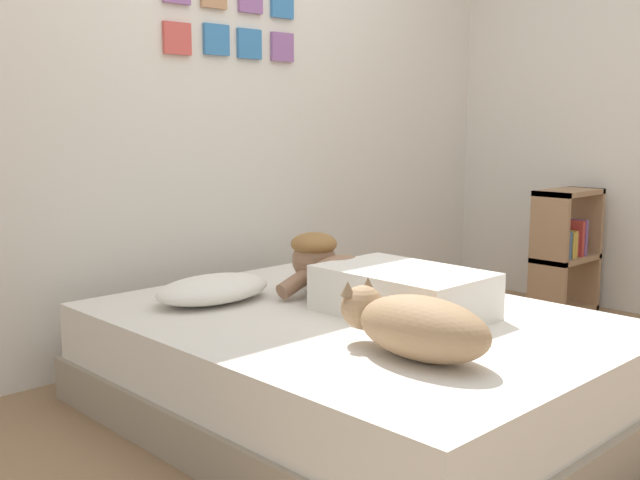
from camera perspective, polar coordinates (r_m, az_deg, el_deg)
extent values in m
plane|color=#8C6B4C|center=(3.16, 10.26, -12.56)|extent=(12.22, 12.22, 0.00)
cube|color=silver|center=(3.98, -7.05, 10.35)|extent=(4.11, 0.10, 2.50)
cube|color=#CC4C47|center=(3.75, -10.77, 14.79)|extent=(0.15, 0.02, 0.15)
cube|color=#3372B2|center=(3.88, -7.86, 14.82)|extent=(0.15, 0.02, 0.15)
cube|color=#3372B2|center=(4.01, -5.37, 14.59)|extent=(0.15, 0.02, 0.15)
cube|color=#8C5999|center=(4.15, -2.88, 14.40)|extent=(0.15, 0.02, 0.15)
cube|color=#3372B2|center=(4.18, -2.89, 17.47)|extent=(0.15, 0.02, 0.15)
cube|color=gray|center=(3.02, 2.69, -11.60)|extent=(1.53, 2.02, 0.18)
cube|color=silver|center=(2.95, 2.72, -7.89)|extent=(1.48, 1.96, 0.23)
ellipsoid|color=white|center=(3.15, -8.10, -3.70)|extent=(0.52, 0.32, 0.11)
cube|color=silver|center=(2.93, 6.32, -3.94)|extent=(0.42, 0.64, 0.18)
ellipsoid|color=#8C664C|center=(3.14, 1.55, -2.61)|extent=(0.32, 0.20, 0.16)
sphere|color=#8C664C|center=(3.25, -0.47, -1.51)|extent=(0.19, 0.19, 0.19)
ellipsoid|color=olive|center=(3.24, -0.47, -0.30)|extent=(0.20, 0.20, 0.10)
cylinder|color=#8C664C|center=(3.18, -1.52, -3.03)|extent=(0.23, 0.07, 0.14)
cylinder|color=#8C664C|center=(3.32, 1.03, -2.53)|extent=(0.23, 0.07, 0.14)
ellipsoid|color=#9E7A56|center=(2.40, 7.81, -6.64)|extent=(0.26, 0.48, 0.20)
sphere|color=#9E7A56|center=(2.56, 3.26, -5.11)|extent=(0.15, 0.15, 0.15)
cone|color=#7E6145|center=(2.52, 2.12, -3.70)|extent=(0.05, 0.05, 0.05)
cone|color=#7E6145|center=(2.59, 3.65, -3.35)|extent=(0.05, 0.05, 0.05)
cylinder|color=white|center=(3.35, -0.67, -3.16)|extent=(0.09, 0.09, 0.07)
torus|color=white|center=(3.39, 0.03, -3.02)|extent=(0.05, 0.01, 0.05)
cube|color=black|center=(3.02, 4.84, -5.21)|extent=(0.07, 0.14, 0.01)
cube|color=#997251|center=(4.57, 16.91, -1.19)|extent=(0.03, 0.24, 0.75)
cube|color=#997251|center=(4.94, 19.29, -0.57)|extent=(0.03, 0.24, 0.75)
cube|color=#997251|center=(4.82, 17.94, -5.08)|extent=(0.45, 0.24, 0.03)
cube|color=#997251|center=(4.76, 18.12, -1.31)|extent=(0.45, 0.24, 0.03)
cube|color=#997251|center=(4.71, 18.36, 3.46)|extent=(0.45, 0.24, 0.03)
cube|color=gold|center=(4.58, 17.14, -0.28)|extent=(0.03, 0.15, 0.18)
cube|color=#4C4C51|center=(4.62, 17.35, -0.34)|extent=(0.02, 0.19, 0.17)
cube|color=#3866A5|center=(4.65, 17.55, -0.31)|extent=(0.04, 0.17, 0.16)
cube|color=gold|center=(4.68, 17.79, -0.30)|extent=(0.02, 0.17, 0.16)
cube|color=gold|center=(4.71, 17.98, -0.23)|extent=(0.03, 0.17, 0.16)
cube|color=#B23833|center=(4.74, 18.16, -0.30)|extent=(0.02, 0.15, 0.14)
cube|color=#B23833|center=(4.77, 18.38, 0.18)|extent=(0.03, 0.18, 0.21)
cube|color=#724C8C|center=(4.80, 18.58, 0.24)|extent=(0.03, 0.19, 0.22)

